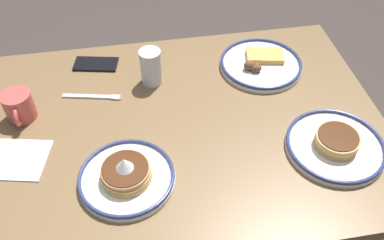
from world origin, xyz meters
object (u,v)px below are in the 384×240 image
Objects in this scene: coffee_mug at (19,106)px; drinking_glass at (151,69)px; plate_near_main at (261,64)px; plate_far_companion at (335,145)px; paper_napkin at (19,159)px; cell_phone at (96,64)px; plate_center_pancakes at (126,176)px; fork_near at (92,97)px.

coffee_mug is 0.41m from drinking_glass.
plate_far_companion reaches higher than plate_near_main.
plate_far_companion is at bearing 162.44° from coffee_mug.
drinking_glass is at bearing -146.00° from paper_napkin.
cell_phone is at bearing -10.77° from plate_near_main.
plate_center_pancakes is 1.37× the size of fork_near.
plate_center_pancakes is 1.67× the size of paper_napkin.
coffee_mug is 0.63× the size of fork_near.
plate_center_pancakes is at bearing 110.36° from cell_phone.
drinking_glass is (0.37, 0.01, 0.04)m from plate_near_main.
plate_center_pancakes is 0.57m from plate_far_companion.
plate_near_main is 1.00× the size of plate_far_companion.
plate_far_companion is 0.81m from cell_phone.
plate_far_companion is (-0.57, -0.01, -0.00)m from plate_center_pancakes.
plate_center_pancakes is 2.17× the size of coffee_mug.
cell_phone is at bearing -135.60° from coffee_mug.
plate_near_main is 1.09× the size of plate_center_pancakes.
plate_far_companion is 1.81× the size of paper_napkin.
drinking_glass reaches higher than plate_near_main.
fork_near is (0.19, 0.04, -0.05)m from drinking_glass.
plate_center_pancakes is at bearing 157.46° from paper_napkin.
plate_center_pancakes is 0.31m from paper_napkin.
coffee_mug reaches higher than fork_near.
plate_far_companion is 1.89× the size of cell_phone.
plate_near_main is at bearing -177.91° from drinking_glass.
coffee_mug is 0.17m from paper_napkin.
fork_near is (-0.20, -0.22, 0.00)m from paper_napkin.
coffee_mug is (0.86, -0.27, 0.03)m from plate_far_companion.
plate_far_companion reaches higher than cell_phone.
cell_phone is (0.07, -0.50, -0.02)m from plate_center_pancakes.
paper_napkin is (0.75, 0.28, -0.01)m from plate_near_main.
paper_napkin is at bearing 20.06° from plate_near_main.
drinking_glass reaches higher than plate_far_companion.
paper_napkin is at bearing 47.81° from fork_near.
coffee_mug is 0.77× the size of paper_napkin.
fork_near is (-0.20, -0.05, -0.04)m from coffee_mug.
plate_center_pancakes is at bearing 74.58° from drinking_glass.
plate_center_pancakes reaches higher than plate_near_main.
cell_phone reaches higher than fork_near.
coffee_mug is at bearing -44.39° from plate_center_pancakes.
plate_center_pancakes is at bearing 135.61° from coffee_mug.
paper_napkin is (0.39, 0.26, -0.05)m from drinking_glass.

